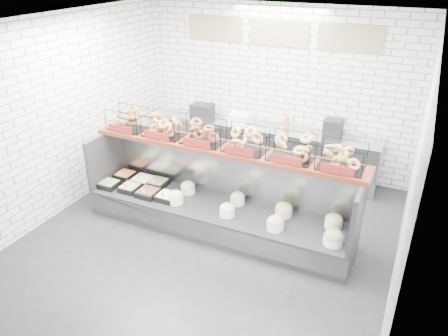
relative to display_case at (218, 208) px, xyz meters
The scene contains 5 objects.
ground 0.48m from the display_case, 88.76° to the right, with size 5.50×5.50×0.00m, color black.
room_shell 1.75m from the display_case, 88.36° to the left, with size 5.02×5.51×3.01m.
display_case is the anchor object (origin of this frame).
bagel_shelf 1.08m from the display_case, 86.61° to the left, with size 4.10×0.50×0.40m.
prep_counter 2.09m from the display_case, 90.01° to the left, with size 4.00×0.60×1.20m.
Camera 1 is at (2.42, -4.63, 3.73)m, focal length 35.00 mm.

